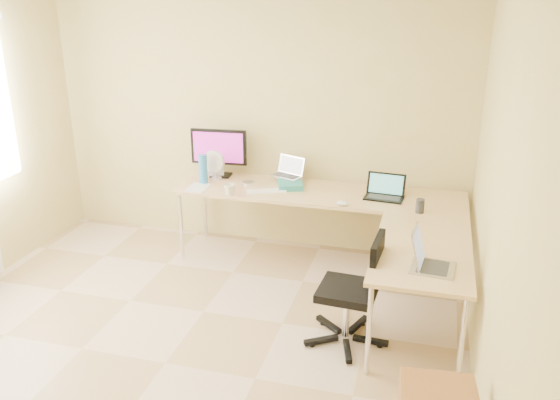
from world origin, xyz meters
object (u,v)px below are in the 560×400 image
(mug, at_px, (230,189))
(office_chair, at_px, (348,281))
(laptop_black, at_px, (385,187))
(keyboard, at_px, (266,191))
(laptop_return, at_px, (434,254))
(desk_return, at_px, (419,292))
(monitor, at_px, (219,153))
(desk_fan, at_px, (216,166))
(water_bottle, at_px, (203,169))
(laptop_center, at_px, (287,167))
(desk_main, at_px, (319,228))

(mug, xyz_separation_m, office_chair, (1.24, -0.93, -0.28))
(laptop_black, relative_size, keyboard, 0.93)
(mug, distance_m, laptop_return, 2.09)
(desk_return, height_order, monitor, monitor)
(monitor, relative_size, laptop_return, 1.64)
(keyboard, bearing_deg, desk_fan, 136.57)
(desk_return, distance_m, office_chair, 0.57)
(desk_return, xyz_separation_m, water_bottle, (-2.10, 0.95, 0.51))
(laptop_black, height_order, office_chair, laptop_black)
(desk_return, xyz_separation_m, laptop_black, (-0.38, 0.97, 0.47))
(laptop_center, height_order, office_chair, laptop_center)
(laptop_black, relative_size, office_chair, 0.39)
(laptop_center, bearing_deg, office_chair, -37.38)
(water_bottle, bearing_deg, desk_fan, 60.43)
(desk_fan, height_order, office_chair, desk_fan)
(mug, bearing_deg, office_chair, -36.97)
(desk_main, height_order, water_bottle, water_bottle)
(monitor, relative_size, laptop_black, 1.63)
(mug, xyz_separation_m, desk_fan, (-0.28, 0.38, 0.09))
(mug, bearing_deg, monitor, 119.89)
(laptop_black, xyz_separation_m, laptop_return, (0.46, -1.30, 0.01))
(monitor, bearing_deg, laptop_black, -11.95)
(desk_main, height_order, laptop_center, laptop_center)
(laptop_center, height_order, desk_fan, desk_fan)
(mug, xyz_separation_m, water_bottle, (-0.36, 0.25, 0.09))
(keyboard, distance_m, office_chair, 1.46)
(laptop_black, relative_size, water_bottle, 1.20)
(desk_return, xyz_separation_m, monitor, (-2.03, 1.20, 0.60))
(desk_main, relative_size, water_bottle, 9.31)
(monitor, distance_m, laptop_black, 1.67)
(keyboard, height_order, laptop_return, laptop_return)
(laptop_center, bearing_deg, mug, -106.87)
(keyboard, distance_m, mug, 0.34)
(desk_fan, bearing_deg, laptop_return, -21.35)
(monitor, height_order, laptop_black, monitor)
(desk_main, distance_m, laptop_center, 0.66)
(desk_return, distance_m, keyboard, 1.72)
(laptop_return, bearing_deg, monitor, 59.43)
(laptop_center, bearing_deg, desk_return, -19.39)
(laptop_black, distance_m, keyboard, 1.08)
(desk_return, xyz_separation_m, mug, (-1.75, 0.70, 0.42))
(desk_main, distance_m, keyboard, 0.62)
(desk_fan, bearing_deg, water_bottle, -107.01)
(monitor, bearing_deg, desk_fan, -89.92)
(water_bottle, xyz_separation_m, laptop_return, (2.18, -1.27, -0.03))
(monitor, xyz_separation_m, mug, (0.29, -0.50, -0.19))
(keyboard, xyz_separation_m, laptop_return, (1.52, -1.19, 0.10))
(monitor, bearing_deg, office_chair, -47.23)
(monitor, height_order, office_chair, monitor)
(office_chair, bearing_deg, laptop_black, 87.62)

